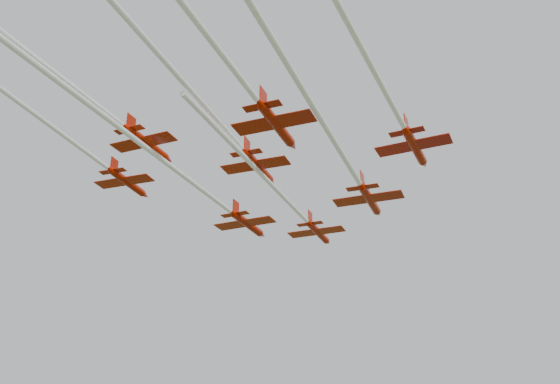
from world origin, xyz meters
The scene contains 8 objects.
jet_lead centered at (3.76, 3.73, 54.48)m, with size 13.05×51.73×2.85m.
jet_row2_left centered at (-2.03, -11.86, 53.12)m, with size 12.98×60.04×2.88m.
jet_row2_right centered at (19.56, -12.86, 52.82)m, with size 16.39×63.86×2.92m.
jet_row3_left centered at (-10.71, -26.63, 55.74)m, with size 14.64×51.16×2.57m.
jet_row3_mid centered at (9.60, -26.95, 55.21)m, with size 17.08×64.96×2.76m.
jet_row3_right centered at (27.85, -17.42, 54.75)m, with size 10.88×53.68×2.78m.
jet_row4_left centered at (1.66, -42.74, 54.46)m, with size 13.61×67.81×2.49m.
jet_row4_right centered at (18.27, -31.74, 52.56)m, with size 12.27×46.46×2.74m.
Camera 1 is at (47.83, -72.61, 18.16)m, focal length 40.00 mm.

